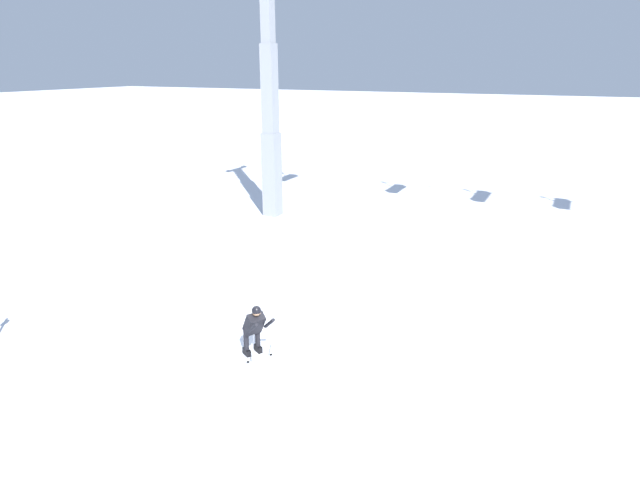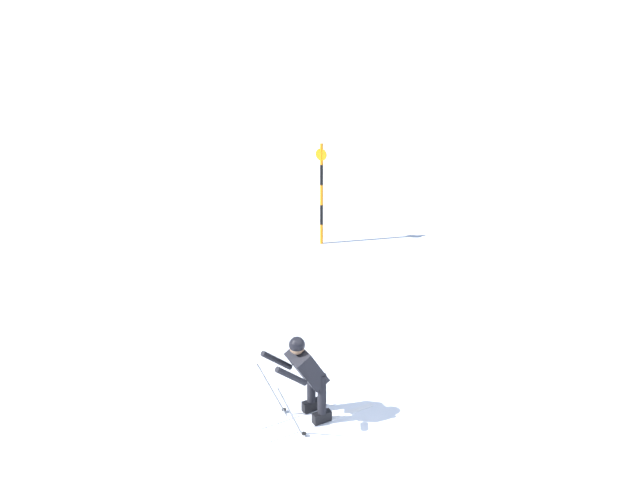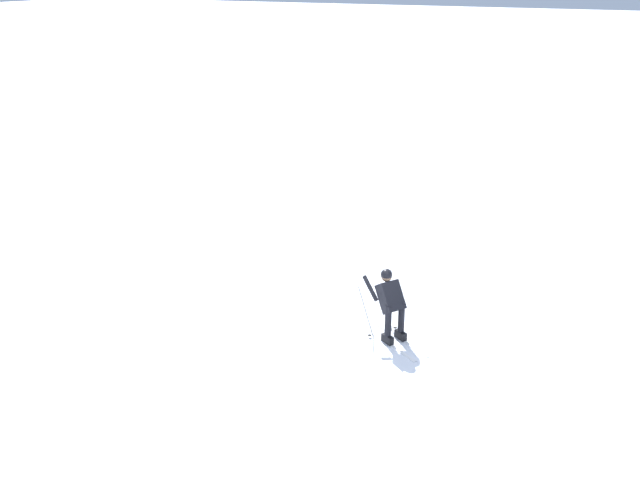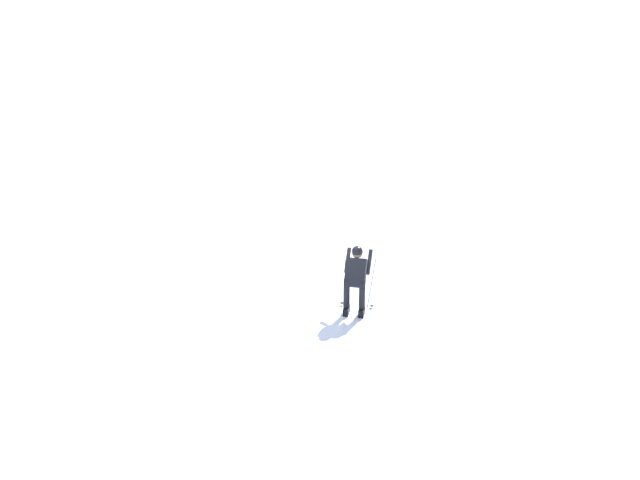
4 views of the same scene
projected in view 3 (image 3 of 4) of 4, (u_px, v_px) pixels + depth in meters
ground_plane at (370, 360)px, 14.14m from camera, size 260.00×260.00×0.00m
skier_carving_main at (390, 301)px, 14.68m from camera, size 1.72×1.32×1.57m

